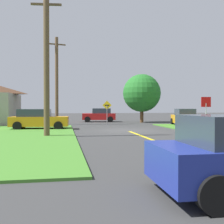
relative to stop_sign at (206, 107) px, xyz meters
The scene contains 10 objects.
ground_plane 6.08m from the stop_sign, 160.64° to the left, with size 120.00×120.00×0.00m, color #393939.
lane_stripe_center 8.37m from the stop_sign, 132.12° to the right, with size 0.20×14.00×0.01m, color yellow.
stop_sign is the anchor object (origin of this frame).
parked_car_near_building 12.90m from the stop_sign, 161.70° to the left, with size 4.61×2.18×1.62m.
car_on_crossroad 5.98m from the stop_sign, 80.65° to the left, with size 2.47×4.18×1.62m.
car_approaching_junction 15.77m from the stop_sign, 112.15° to the left, with size 4.14×2.53×1.62m.
utility_pole_near 11.65m from the stop_sign, behind, with size 1.80×0.34×8.57m.
utility_pole_mid 14.77m from the stop_sign, 138.58° to the left, with size 1.79×0.47×8.74m.
direction_sign 10.32m from the stop_sign, 125.48° to the left, with size 0.90×0.18×2.41m.
oak_tree_left 12.45m from the stop_sign, 96.20° to the left, with size 4.35×4.35×5.57m.
Camera 1 is at (-4.74, -20.79, 1.79)m, focal length 44.85 mm.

